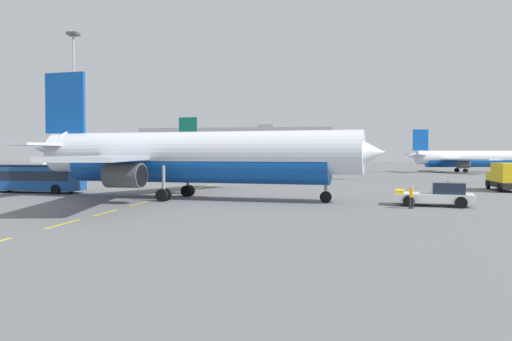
{
  "coord_description": "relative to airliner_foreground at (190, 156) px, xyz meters",
  "views": [
    {
      "loc": [
        33.63,
        -25.76,
        4.2
      ],
      "look_at": [
        27.46,
        16.89,
        2.74
      ],
      "focal_mm": 35.17,
      "sensor_mm": 36.0,
      "label": 1
    }
  ],
  "objects": [
    {
      "name": "catering_truck",
      "position": [
        32.28,
        14.8,
        -2.3
      ],
      "size": [
        2.87,
        7.08,
        3.14
      ],
      "color": "black",
      "rests_on": "ground"
    },
    {
      "name": "airliner_mid_left",
      "position": [
        -33.08,
        70.08,
        0.11
      ],
      "size": [
        35.67,
        35.01,
        12.54
      ],
      "color": "silver",
      "rests_on": "ground"
    },
    {
      "name": "pushback_tug",
      "position": [
        21.21,
        -2.98,
        -3.05
      ],
      "size": [
        6.37,
        3.91,
        2.08
      ],
      "color": "silver",
      "rests_on": "ground"
    },
    {
      "name": "ground",
      "position": [
        18.94,
        21.05,
        -3.95
      ],
      "size": [
        400.0,
        400.0,
        0.0
      ],
      "primitive_type": "plane",
      "color": "slate"
    },
    {
      "name": "apron_light_mast_near",
      "position": [
        -31.9,
        38.49,
        11.83
      ],
      "size": [
        1.8,
        1.8,
        25.45
      ],
      "color": "slate",
      "rests_on": "ground"
    },
    {
      "name": "ground_crew_worker",
      "position": [
        18.85,
        -5.38,
        -2.96
      ],
      "size": [
        0.38,
        0.63,
        1.73
      ],
      "color": "#232328",
      "rests_on": "ground"
    },
    {
      "name": "terminal_satellite",
      "position": [
        -21.69,
        145.95,
        2.9
      ],
      "size": [
        71.57,
        23.72,
        15.27
      ],
      "color": "gray",
      "rests_on": "ground"
    },
    {
      "name": "airliner_far_center",
      "position": [
        42.98,
        72.47,
        -0.87
      ],
      "size": [
        26.96,
        26.37,
        9.51
      ],
      "color": "silver",
      "rests_on": "ground"
    },
    {
      "name": "airliner_foreground",
      "position": [
        0.0,
        0.0,
        0.0
      ],
      "size": [
        34.8,
        34.3,
        12.2
      ],
      "color": "silver",
      "rests_on": "ground"
    },
    {
      "name": "fuel_service_truck",
      "position": [
        -25.88,
        18.86,
        -2.3
      ],
      "size": [
        3.64,
        7.32,
        3.14
      ],
      "color": "black",
      "rests_on": "ground"
    },
    {
      "name": "apron_shuttle_bus",
      "position": [
        -19.21,
        5.07,
        -2.2
      ],
      "size": [
        12.21,
        3.8,
        3.0
      ],
      "color": "#194C99",
      "rests_on": "ground"
    },
    {
      "name": "apron_paint_markings",
      "position": [
        -3.06,
        19.97,
        -3.95
      ],
      "size": [
        8.0,
        98.47,
        0.01
      ],
      "color": "yellow",
      "rests_on": "ground"
    }
  ]
}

